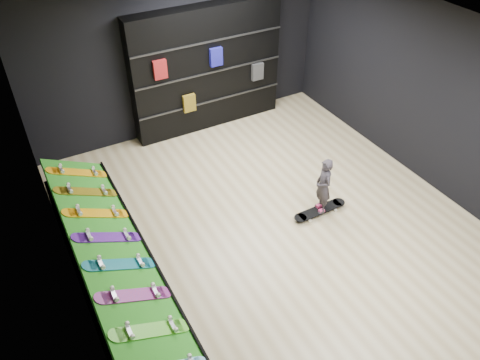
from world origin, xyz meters
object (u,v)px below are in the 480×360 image
display_rack (115,277)px  floor_skateboard (320,211)px  back_shelving (207,69)px  child (322,196)px

display_rack → floor_skateboard: (3.38, -0.11, -0.20)m
display_rack → back_shelving: back_shelving is taller
back_shelving → floor_skateboard: (0.34, -3.43, -1.19)m
display_rack → back_shelving: 4.61m
floor_skateboard → child: 0.34m
back_shelving → child: size_ratio=5.25×
child → back_shelving: bearing=-159.9°
child → display_rack: bearing=-77.5°
display_rack → child: (3.38, -0.11, 0.13)m
child → floor_skateboard: bearing=180.0°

